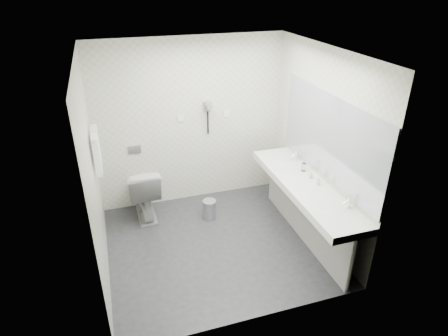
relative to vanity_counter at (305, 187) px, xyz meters
name	(u,v)px	position (x,y,z in m)	size (l,w,h in m)	color
floor	(217,244)	(-1.12, 0.20, -0.80)	(2.80, 2.80, 0.00)	#2A2B2F
ceiling	(215,53)	(-1.12, 0.20, 1.70)	(2.80, 2.80, 0.00)	white
wall_back	(191,124)	(-1.12, 1.50, 0.45)	(2.80, 2.80, 0.00)	silver
wall_front	(257,220)	(-1.12, -1.10, 0.45)	(2.80, 2.80, 0.00)	silver
wall_left	(93,177)	(-2.52, 0.20, 0.45)	(2.60, 2.60, 0.00)	silver
wall_right	(320,146)	(0.27, 0.20, 0.45)	(2.60, 2.60, 0.00)	silver
vanity_counter	(305,187)	(0.00, 0.00, 0.00)	(0.55, 2.20, 0.10)	white
vanity_panel	(303,214)	(0.02, 0.00, -0.42)	(0.03, 2.15, 0.75)	#999591
vanity_post_near	(351,264)	(0.05, -1.04, -0.42)	(0.06, 0.06, 0.75)	silver
vanity_post_far	(273,178)	(0.05, 1.04, -0.42)	(0.06, 0.06, 0.75)	silver
mirror	(329,137)	(0.26, 0.00, 0.65)	(0.02, 2.20, 1.05)	#B2BCC6
basin_near	(333,211)	(0.00, -0.65, 0.04)	(0.40, 0.31, 0.05)	white
basin_far	(283,163)	(0.00, 0.65, 0.04)	(0.40, 0.31, 0.05)	white
faucet_near	(349,202)	(0.19, -0.65, 0.12)	(0.04, 0.04, 0.15)	silver
faucet_far	(296,155)	(0.19, 0.65, 0.12)	(0.04, 0.04, 0.15)	silver
soap_bottle_a	(311,175)	(0.13, 0.11, 0.10)	(0.04, 0.04, 0.09)	white
soap_bottle_c	(319,181)	(0.13, -0.09, 0.11)	(0.04, 0.04, 0.11)	white
glass_left	(304,167)	(0.14, 0.32, 0.11)	(0.06, 0.06, 0.11)	silver
toilet	(143,191)	(-1.94, 1.21, -0.40)	(0.45, 0.80, 0.81)	white
flush_plate	(135,150)	(-1.98, 1.49, 0.15)	(0.18, 0.02, 0.12)	#B2B5BA
pedal_bin	(209,210)	(-1.05, 0.83, -0.66)	(0.20, 0.20, 0.28)	#B2B5BA
bin_lid	(209,201)	(-1.05, 0.83, -0.52)	(0.20, 0.20, 0.01)	#B2B5BA
towel_rail	(93,133)	(-2.47, 0.75, 0.75)	(0.02, 0.02, 0.62)	silver
towel_near	(97,155)	(-2.46, 0.61, 0.53)	(0.07, 0.24, 0.48)	white
towel_far	(96,146)	(-2.46, 0.89, 0.53)	(0.07, 0.24, 0.48)	white
dryer_cradle	(207,106)	(-0.88, 1.47, 0.70)	(0.10, 0.04, 0.14)	gray
dryer_barrel	(209,106)	(-0.88, 1.40, 0.73)	(0.08, 0.08, 0.14)	gray
dryer_cord	(208,123)	(-0.88, 1.46, 0.45)	(0.02, 0.02, 0.35)	black
switch_plate_a	(181,118)	(-1.27, 1.49, 0.55)	(0.09, 0.02, 0.09)	white
switch_plate_b	(226,114)	(-0.57, 1.49, 0.55)	(0.09, 0.02, 0.09)	white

